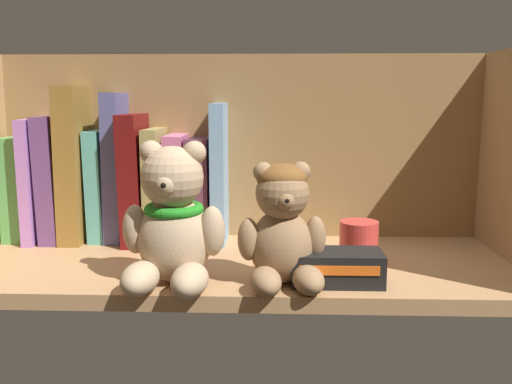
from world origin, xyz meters
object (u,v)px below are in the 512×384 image
at_px(book_7, 158,184).
at_px(small_product_box, 337,267).
at_px(teddy_bear_larger, 173,224).
at_px(book_3, 79,163).
at_px(book_0, 23,187).
at_px(book_6, 139,177).
at_px(book_1, 41,179).
at_px(pillar_candle, 359,242).
at_px(book_5, 118,167).
at_px(book_4, 101,185).
at_px(book_8, 177,187).
at_px(book_10, 220,172).
at_px(teddy_bear_smaller, 282,227).
at_px(book_2, 58,178).
at_px(book_9, 200,189).

relative_size(book_7, small_product_box, 1.61).
bearing_deg(teddy_bear_larger, book_3, 130.64).
bearing_deg(book_0, book_6, 0.00).
bearing_deg(book_3, book_1, 180.00).
distance_m(book_3, pillar_candle, 0.46).
bearing_deg(book_5, book_6, 0.00).
bearing_deg(book_4, book_8, 0.00).
distance_m(book_8, teddy_bear_larger, 0.23).
bearing_deg(book_5, small_product_box, -33.06).
height_order(book_1, book_5, book_5).
bearing_deg(book_7, book_10, 0.00).
xyz_separation_m(book_6, teddy_bear_smaller, (0.23, -0.22, -0.03)).
bearing_deg(book_1, book_0, 180.00).
bearing_deg(book_7, teddy_bear_smaller, -48.08).
distance_m(book_8, pillar_candle, 0.31).
relative_size(book_7, teddy_bear_smaller, 1.19).
relative_size(book_2, pillar_candle, 3.43).
bearing_deg(pillar_candle, book_3, 164.11).
bearing_deg(book_7, book_9, 0.00).
bearing_deg(teddy_bear_smaller, teddy_bear_larger, -178.69).
relative_size(book_5, pillar_candle, 4.06).
bearing_deg(book_10, book_1, 180.00).
xyz_separation_m(book_9, teddy_bear_larger, (-0.00, -0.22, -0.01)).
xyz_separation_m(book_9, book_10, (0.03, 0.00, 0.03)).
xyz_separation_m(book_5, book_6, (0.03, 0.00, -0.02)).
xyz_separation_m(book_7, book_8, (0.03, 0.00, -0.00)).
bearing_deg(book_6, book_0, 180.00).
relative_size(book_0, book_9, 1.00).
height_order(book_6, teddy_bear_larger, book_6).
bearing_deg(book_8, book_2, 180.00).
bearing_deg(book_7, book_2, 180.00).
bearing_deg(book_2, book_10, 0.00).
bearing_deg(book_3, book_5, 0.00).
distance_m(book_0, teddy_bear_larger, 0.36).
relative_size(book_0, pillar_candle, 2.86).
height_order(book_8, small_product_box, book_8).
height_order(book_0, book_8, book_8).
height_order(book_4, small_product_box, book_4).
relative_size(book_7, book_8, 1.06).
height_order(book_7, book_10, book_10).
height_order(book_0, book_5, book_5).
bearing_deg(book_1, teddy_bear_larger, -41.14).
relative_size(book_8, teddy_bear_larger, 0.96).
bearing_deg(teddy_bear_smaller, small_product_box, 4.93).
bearing_deg(book_6, teddy_bear_larger, -66.85).
height_order(book_3, teddy_bear_larger, book_3).
distance_m(book_3, book_10, 0.23).
distance_m(book_5, teddy_bear_smaller, 0.34).
bearing_deg(pillar_candle, book_4, 162.83).
distance_m(book_1, book_10, 0.29).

